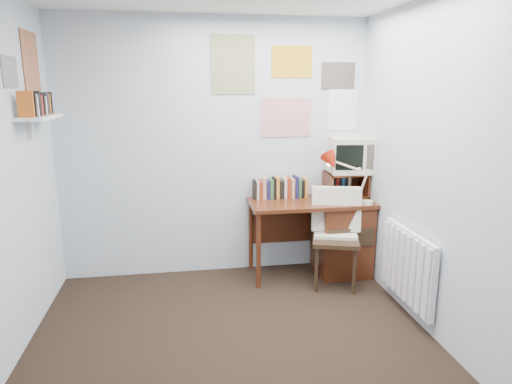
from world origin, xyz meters
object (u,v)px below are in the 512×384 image
desk (336,234)px  desk_chair (336,240)px  desk_lamp (368,182)px  tv_riser (346,185)px  wall_shelf (40,117)px  radiator (408,266)px  crt_tv (350,153)px

desk → desk_chair: size_ratio=1.33×
desk_lamp → tv_riser: desk_lamp is taller
wall_shelf → radiator: bearing=-10.9°
desk → tv_riser: bearing=43.0°
desk_lamp → radiator: size_ratio=0.55×
desk_chair → desk_lamp: desk_lamp is taller
desk → radiator: desk is taller
wall_shelf → desk: bearing=8.4°
desk → desk_chair: (-0.11, -0.30, 0.04)m
desk → tv_riser: tv_riser is taller
radiator → crt_tv: bearing=97.2°
desk_chair → desk_lamp: bearing=33.8°
tv_riser → radiator: bearing=-80.7°
crt_tv → wall_shelf: 2.81m
tv_riser → crt_tv: 0.32m
tv_riser → wall_shelf: size_ratio=0.65×
desk → tv_riser: size_ratio=3.00×
crt_tv → radiator: 1.32m
crt_tv → radiator: bearing=-75.7°
crt_tv → wall_shelf: wall_shelf is taller
crt_tv → desk_chair: bearing=-114.5°
tv_riser → desk: bearing=-137.0°
desk → crt_tv: (0.16, 0.13, 0.80)m
desk_chair → wall_shelf: size_ratio=1.45×
radiator → desk_chair: bearing=122.7°
crt_tv → desk: bearing=-132.9°
desk_chair → tv_riser: bearing=77.8°
crt_tv → radiator: crt_tv is taller
desk_lamp → wall_shelf: size_ratio=0.71×
crt_tv → tv_riser: bearing=-144.3°
desk → desk_chair: bearing=-110.3°
desk_lamp → radiator: (0.07, -0.72, -0.56)m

